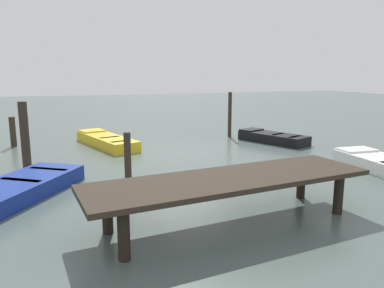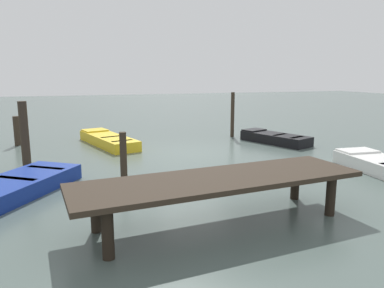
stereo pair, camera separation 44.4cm
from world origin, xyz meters
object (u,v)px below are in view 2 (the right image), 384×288
dock_segment (220,183)px  rowboat_yellow (108,140)px  mooring_piling_far_right (17,131)px  rowboat_black (275,138)px  rowboat_blue (7,189)px  mooring_piling_mid_right (25,136)px  mooring_piling_near_right (232,115)px  mooring_piling_center (123,158)px

dock_segment → rowboat_yellow: size_ratio=1.43×
dock_segment → mooring_piling_far_right: 11.26m
rowboat_black → mooring_piling_far_right: 10.82m
rowboat_blue → mooring_piling_far_right: mooring_piling_far_right is taller
rowboat_black → rowboat_blue: bearing=92.1°
mooring_piling_mid_right → mooring_piling_far_right: mooring_piling_mid_right is taller
dock_segment → rowboat_blue: size_ratio=1.45×
mooring_piling_near_right → mooring_piling_mid_right: (8.57, 3.52, 0.02)m
rowboat_blue → rowboat_yellow: bearing=-171.2°
mooring_piling_near_right → rowboat_black: bearing=118.2°
rowboat_yellow → mooring_piling_mid_right: (2.80, 3.27, 0.84)m
dock_segment → mooring_piling_near_right: 10.35m
mooring_piling_mid_right → mooring_piling_near_right: bearing=-157.7°
rowboat_black → mooring_piling_center: mooring_piling_center is taller
rowboat_black → mooring_piling_center: bearing=97.6°
mooring_piling_center → mooring_piling_mid_right: (2.68, -2.39, 0.36)m
mooring_piling_mid_right → rowboat_black: bearing=-171.2°
mooring_piling_center → mooring_piling_far_right: (3.45, -6.73, -0.09)m
rowboat_blue → mooring_piling_near_right: 10.82m
rowboat_black → mooring_piling_mid_right: (9.66, 1.50, 0.84)m
mooring_piling_near_right → mooring_piling_far_right: size_ratio=1.71×
rowboat_yellow → mooring_piling_near_right: size_ratio=1.99×
dock_segment → rowboat_black: dock_segment is taller
mooring_piling_far_right → rowboat_blue: bearing=94.8°
rowboat_black → mooring_piling_far_right: size_ratio=2.67×
dock_segment → mooring_piling_center: (1.42, -3.42, -0.14)m
dock_segment → mooring_piling_center: mooring_piling_center is taller
mooring_piling_mid_right → rowboat_yellow: bearing=-130.6°
mooring_piling_center → rowboat_blue: bearing=8.4°
rowboat_yellow → mooring_piling_near_right: mooring_piling_near_right is taller
dock_segment → rowboat_black: size_ratio=1.83×
rowboat_black → mooring_piling_center: 8.00m
rowboat_yellow → mooring_piling_far_right: 3.75m
dock_segment → rowboat_blue: (4.26, -3.00, -0.62)m
mooring_piling_center → rowboat_yellow: bearing=-91.3°
mooring_piling_center → mooring_piling_mid_right: mooring_piling_mid_right is taller
mooring_piling_near_right → mooring_piling_center: 8.35m
rowboat_black → mooring_piling_center: size_ratio=2.32×
rowboat_black → rowboat_blue: (9.83, 4.31, -0.00)m
dock_segment → mooring_piling_near_right: bearing=-121.2°
rowboat_yellow → rowboat_blue: bearing=137.9°
dock_segment → mooring_piling_near_right: mooring_piling_near_right is taller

